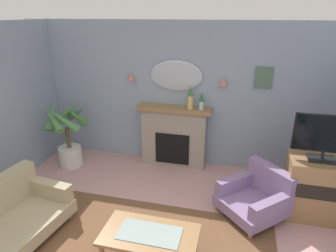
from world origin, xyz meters
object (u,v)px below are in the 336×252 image
mantel_vase_centre (202,100)px  framed_picture (263,78)px  coffee_table (150,237)px  wall_mirror (176,76)px  tv_flatscreen (326,137)px  wall_sconce_right (224,82)px  wall_sconce_left (131,77)px  mantel_vase_left (190,98)px  armchair_near_fireplace (257,196)px  fireplace (174,137)px  tv_cabinet (315,188)px  potted_plant_tall_palm (67,133)px

mantel_vase_centre → framed_picture: (1.00, 0.18, 0.41)m
framed_picture → coffee_table: bearing=-115.0°
wall_mirror → tv_flatscreen: bearing=-27.0°
mantel_vase_centre → wall_sconce_right: bearing=18.9°
mantel_vase_centre → wall_sconce_right: wall_sconce_right is taller
wall_sconce_left → framed_picture: bearing=1.5°
mantel_vase_left → armchair_near_fireplace: bearing=-43.8°
fireplace → wall_sconce_right: (0.85, 0.09, 1.09)m
mantel_vase_left → wall_sconce_right: bearing=12.3°
wall_mirror → wall_sconce_left: 0.85m
coffee_table → tv_flatscreen: tv_flatscreen is taller
wall_mirror → fireplace: bearing=-90.0°
mantel_vase_left → wall_sconce_right: (0.55, 0.12, 0.30)m
fireplace → wall_mirror: bearing=90.0°
mantel_vase_centre → tv_cabinet: mantel_vase_centre is taller
mantel_vase_centre → framed_picture: size_ratio=0.89×
mantel_vase_left → armchair_near_fireplace: size_ratio=0.35×
fireplace → wall_sconce_left: (-0.85, 0.09, 1.09)m
wall_mirror → framed_picture: 1.50m
mantel_vase_left → wall_sconce_right: 0.64m
framed_picture → tv_flatscreen: framed_picture is taller
wall_sconce_left → armchair_near_fireplace: size_ratio=0.12×
wall_sconce_left → potted_plant_tall_palm: bearing=-149.7°
mantel_vase_left → framed_picture: size_ratio=1.12×
fireplace → wall_sconce_right: bearing=6.2°
tv_flatscreen → wall_sconce_left: bearing=160.4°
mantel_vase_centre → tv_flatscreen: bearing=-29.1°
wall_mirror → framed_picture: (1.50, 0.01, 0.04)m
fireplace → tv_flatscreen: 2.60m
framed_picture → potted_plant_tall_palm: 3.65m
tv_cabinet → wall_sconce_left: bearing=160.8°
framed_picture → armchair_near_fireplace: size_ratio=0.31×
wall_sconce_left → tv_cabinet: bearing=-19.2°
wall_sconce_right → framed_picture: (0.65, 0.06, 0.09)m
wall_sconce_right → armchair_near_fireplace: size_ratio=0.12×
wall_mirror → coffee_table: 2.92m
mantel_vase_left → mantel_vase_centre: bearing=0.0°
mantel_vase_left → wall_sconce_right: size_ratio=2.87×
wall_mirror → wall_sconce_left: bearing=-176.6°
fireplace → wall_mirror: size_ratio=1.42×
fireplace → coffee_table: fireplace is taller
tv_cabinet → armchair_near_fireplace: bearing=-166.5°
potted_plant_tall_palm → fireplace: bearing=15.5°
wall_mirror → wall_sconce_left: size_ratio=6.86×
wall_mirror → armchair_near_fireplace: bearing=-41.4°
wall_sconce_right → coffee_table: wall_sconce_right is taller
armchair_near_fireplace → potted_plant_tall_palm: (-3.43, 0.66, 0.36)m
potted_plant_tall_palm → framed_picture: bearing=11.3°
mantel_vase_centre → wall_mirror: bearing=161.2°
fireplace → potted_plant_tall_palm: size_ratio=1.05×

